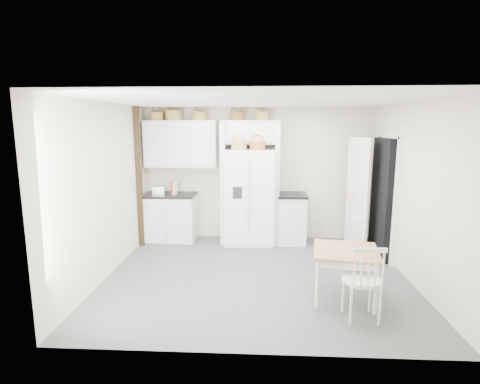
{
  "coord_description": "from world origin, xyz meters",
  "views": [
    {
      "loc": [
        0.03,
        -5.4,
        2.26
      ],
      "look_at": [
        -0.27,
        0.4,
        1.22
      ],
      "focal_mm": 28.0,
      "sensor_mm": 36.0,
      "label": 1
    }
  ],
  "objects": [
    {
      "name": "floor",
      "position": [
        0.0,
        0.0,
        0.0
      ],
      "size": [
        4.5,
        4.5,
        0.0
      ],
      "primitive_type": "plane",
      "color": "#505050",
      "rests_on": "ground"
    },
    {
      "name": "ceiling",
      "position": [
        0.0,
        0.0,
        2.6
      ],
      "size": [
        4.5,
        4.5,
        0.0
      ],
      "primitive_type": "plane",
      "color": "white",
      "rests_on": "wall_back"
    },
    {
      "name": "wall_back",
      "position": [
        0.0,
        2.0,
        1.3
      ],
      "size": [
        4.5,
        0.0,
        4.5
      ],
      "primitive_type": "plane",
      "rotation": [
        1.57,
        0.0,
        0.0
      ],
      "color": "beige",
      "rests_on": "floor"
    },
    {
      "name": "wall_left",
      "position": [
        -2.25,
        0.0,
        1.3
      ],
      "size": [
        0.0,
        4.0,
        4.0
      ],
      "primitive_type": "plane",
      "rotation": [
        1.57,
        0.0,
        1.57
      ],
      "color": "beige",
      "rests_on": "floor"
    },
    {
      "name": "wall_right",
      "position": [
        2.25,
        0.0,
        1.3
      ],
      "size": [
        0.0,
        4.0,
        4.0
      ],
      "primitive_type": "plane",
      "rotation": [
        1.57,
        0.0,
        -1.57
      ],
      "color": "beige",
      "rests_on": "floor"
    },
    {
      "name": "refrigerator",
      "position": [
        -0.15,
        1.66,
        0.91
      ],
      "size": [
        0.94,
        0.75,
        1.81
      ],
      "primitive_type": "cube",
      "color": "white",
      "rests_on": "floor"
    },
    {
      "name": "base_cab_left",
      "position": [
        -1.72,
        1.7,
        0.45
      ],
      "size": [
        0.97,
        0.61,
        0.9
      ],
      "primitive_type": "cube",
      "color": "silver",
      "rests_on": "floor"
    },
    {
      "name": "base_cab_right",
      "position": [
        0.66,
        1.7,
        0.46
      ],
      "size": [
        0.52,
        0.63,
        0.92
      ],
      "primitive_type": "cube",
      "color": "silver",
      "rests_on": "floor"
    },
    {
      "name": "dining_table",
      "position": [
        1.16,
        -0.72,
        0.34
      ],
      "size": [
        0.93,
        0.93,
        0.68
      ],
      "primitive_type": "cube",
      "rotation": [
        0.0,
        0.0,
        -0.16
      ],
      "color": "#9F602C",
      "rests_on": "floor"
    },
    {
      "name": "windsor_chair",
      "position": [
        1.24,
        -1.22,
        0.48
      ],
      "size": [
        0.49,
        0.45,
        0.96
      ],
      "primitive_type": "cube",
      "rotation": [
        0.0,
        0.0,
        0.05
      ],
      "color": "silver",
      "rests_on": "floor"
    },
    {
      "name": "counter_left",
      "position": [
        -1.72,
        1.7,
        0.92
      ],
      "size": [
        1.01,
        0.65,
        0.04
      ],
      "primitive_type": "cube",
      "color": "black",
      "rests_on": "base_cab_left"
    },
    {
      "name": "counter_right",
      "position": [
        0.66,
        1.7,
        0.94
      ],
      "size": [
        0.56,
        0.67,
        0.04
      ],
      "primitive_type": "cube",
      "color": "black",
      "rests_on": "base_cab_right"
    },
    {
      "name": "toaster",
      "position": [
        -1.92,
        1.64,
        1.02
      ],
      "size": [
        0.23,
        0.15,
        0.15
      ],
      "primitive_type": "cube",
      "rotation": [
        0.0,
        0.0,
        0.08
      ],
      "color": "silver",
      "rests_on": "counter_left"
    },
    {
      "name": "cookbook_red",
      "position": [
        -1.64,
        1.62,
        1.07
      ],
      "size": [
        0.04,
        0.18,
        0.27
      ],
      "primitive_type": "cube",
      "rotation": [
        0.0,
        0.0,
        0.0
      ],
      "color": "maroon",
      "rests_on": "counter_left"
    },
    {
      "name": "cookbook_cream",
      "position": [
        -1.6,
        1.62,
        1.07
      ],
      "size": [
        0.07,
        0.17,
        0.25
      ],
      "primitive_type": "cube",
      "rotation": [
        0.0,
        0.0,
        -0.2
      ],
      "color": "beige",
      "rests_on": "counter_left"
    },
    {
      "name": "basket_upper_a",
      "position": [
        -1.96,
        1.83,
        2.43
      ],
      "size": [
        0.27,
        0.27,
        0.15
      ],
      "primitive_type": "cylinder",
      "color": "olive",
      "rests_on": "upper_cabinet"
    },
    {
      "name": "basket_upper_b",
      "position": [
        -1.62,
        1.83,
        2.45
      ],
      "size": [
        0.33,
        0.33,
        0.19
      ],
      "primitive_type": "cylinder",
      "color": "olive",
      "rests_on": "upper_cabinet"
    },
    {
      "name": "basket_upper_c",
      "position": [
        -1.13,
        1.83,
        2.43
      ],
      "size": [
        0.28,
        0.28,
        0.16
      ],
      "primitive_type": "cylinder",
      "color": "olive",
      "rests_on": "upper_cabinet"
    },
    {
      "name": "basket_bridge_a",
      "position": [
        -0.41,
        1.83,
        2.43
      ],
      "size": [
        0.27,
        0.27,
        0.15
      ],
      "primitive_type": "cylinder",
      "color": "brown",
      "rests_on": "bridge_cabinet"
    },
    {
      "name": "basket_bridge_b",
      "position": [
        0.07,
        1.83,
        2.43
      ],
      "size": [
        0.29,
        0.29,
        0.16
      ],
      "primitive_type": "cylinder",
      "color": "olive",
      "rests_on": "bridge_cabinet"
    },
    {
      "name": "basket_fridge_a",
      "position": [
        -0.36,
        1.56,
        1.89
      ],
      "size": [
        0.28,
        0.28,
        0.15
      ],
      "primitive_type": "cylinder",
      "color": "olive",
      "rests_on": "refrigerator"
    },
    {
      "name": "basket_fridge_b",
      "position": [
        -0.01,
        1.56,
        1.89
      ],
      "size": [
        0.28,
        0.28,
        0.15
      ],
      "primitive_type": "cylinder",
      "color": "brown",
      "rests_on": "refrigerator"
    },
    {
      "name": "upper_cabinet",
      "position": [
        -1.5,
        1.83,
        1.9
      ],
      "size": [
        1.4,
        0.34,
        0.9
      ],
      "primitive_type": "cube",
      "color": "silver",
      "rests_on": "wall_back"
    },
    {
      "name": "bridge_cabinet",
      "position": [
        -0.15,
        1.83,
        2.12
      ],
      "size": [
        1.12,
        0.34,
        0.45
      ],
      "primitive_type": "cube",
      "color": "silver",
      "rests_on": "wall_back"
    },
    {
      "name": "fridge_panel_left",
      "position": [
        -0.66,
        1.7,
        1.15
      ],
      "size": [
        0.08,
        0.6,
        2.3
      ],
      "primitive_type": "cube",
      "color": "silver",
      "rests_on": "floor"
    },
    {
      "name": "fridge_panel_right",
      "position": [
        0.36,
        1.7,
        1.15
      ],
      "size": [
        0.08,
        0.6,
        2.3
      ],
      "primitive_type": "cube",
      "color": "silver",
      "rests_on": "floor"
    },
    {
      "name": "trim_post",
      "position": [
        -2.2,
        1.35,
        1.3
      ],
      "size": [
        0.09,
        0.09,
        2.6
      ],
      "primitive_type": "cube",
      "color": "black",
      "rests_on": "floor"
    },
    {
      "name": "doorway_void",
      "position": [
        2.16,
        1.0,
        1.02
      ],
      "size": [
        0.18,
        0.85,
        2.05
      ],
      "primitive_type": "cube",
      "color": "black",
      "rests_on": "floor"
    },
    {
      "name": "door_slab",
      "position": [
        1.8,
        1.33,
        1.02
      ],
      "size": [
        0.21,
        0.79,
        2.05
      ],
      "primitive_type": "cube",
      "rotation": [
        0.0,
        0.0,
        -1.36
      ],
      "color": "white",
      "rests_on": "floor"
    }
  ]
}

